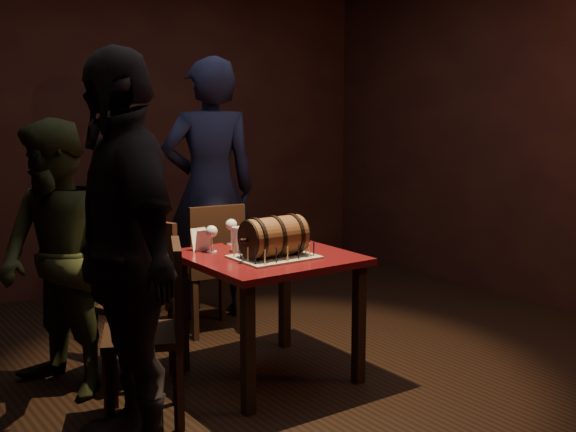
{
  "coord_description": "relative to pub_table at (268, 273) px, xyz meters",
  "views": [
    {
      "loc": [
        -2.4,
        -3.48,
        1.66
      ],
      "look_at": [
        0.07,
        0.05,
        0.95
      ],
      "focal_mm": 45.0,
      "sensor_mm": 36.0,
      "label": 1
    }
  ],
  "objects": [
    {
      "name": "person_back",
      "position": [
        0.32,
        1.27,
        0.34
      ],
      "size": [
        0.82,
        0.65,
        1.95
      ],
      "primitive_type": "imported",
      "rotation": [
        0.0,
        0.0,
        2.85
      ],
      "color": "black",
      "rests_on": "ground"
    },
    {
      "name": "menu_card",
      "position": [
        -0.27,
        0.32,
        0.17
      ],
      "size": [
        0.1,
        0.05,
        0.13
      ],
      "primitive_type": null,
      "color": "white",
      "rests_on": "pub_table"
    },
    {
      "name": "wine_glass_right",
      "position": [
        0.13,
        0.27,
        0.23
      ],
      "size": [
        0.07,
        0.07,
        0.16
      ],
      "color": "silver",
      "rests_on": "pub_table"
    },
    {
      "name": "room_shell",
      "position": [
        0.13,
        0.02,
        0.76
      ],
      "size": [
        5.04,
        5.04,
        2.8
      ],
      "color": "black",
      "rests_on": "ground"
    },
    {
      "name": "birthday_candles",
      "position": [
        -0.03,
        -0.1,
        0.16
      ],
      "size": [
        0.4,
        0.3,
        0.09
      ],
      "color": "#E6DE8A",
      "rests_on": "cake_board"
    },
    {
      "name": "wine_glass_mid",
      "position": [
        -0.03,
        0.38,
        0.23
      ],
      "size": [
        0.07,
        0.07,
        0.16
      ],
      "color": "silver",
      "rests_on": "pub_table"
    },
    {
      "name": "pint_of_ale",
      "position": [
        -0.11,
        0.16,
        0.18
      ],
      "size": [
        0.07,
        0.07,
        0.15
      ],
      "color": "silver",
      "rests_on": "pub_table"
    },
    {
      "name": "barrel_cake",
      "position": [
        -0.03,
        -0.1,
        0.23
      ],
      "size": [
        0.41,
        0.24,
        0.24
      ],
      "color": "brown",
      "rests_on": "cake_board"
    },
    {
      "name": "cake_board",
      "position": [
        -0.03,
        -0.1,
        0.12
      ],
      "size": [
        0.45,
        0.35,
        0.01
      ],
      "primitive_type": "cube",
      "color": "#9F9480",
      "rests_on": "pub_table"
    },
    {
      "name": "person_left_rear",
      "position": [
        -1.08,
        0.47,
        0.14
      ],
      "size": [
        0.8,
        0.91,
        1.55
      ],
      "primitive_type": "imported",
      "rotation": [
        0.0,
        0.0,
        -1.23
      ],
      "color": "#31371B",
      "rests_on": "ground"
    },
    {
      "name": "person_left_front",
      "position": [
        -1.05,
        -0.41,
        0.3
      ],
      "size": [
        0.59,
        1.15,
        1.88
      ],
      "primitive_type": "imported",
      "rotation": [
        0.0,
        0.0,
        -1.69
      ],
      "color": "black",
      "rests_on": "ground"
    },
    {
      "name": "chair_left_front",
      "position": [
        -0.78,
        -0.15,
        -0.12
      ],
      "size": [
        0.53,
        0.53,
        0.93
      ],
      "color": "black",
      "rests_on": "ground"
    },
    {
      "name": "pub_table",
      "position": [
        0.0,
        0.0,
        0.0
      ],
      "size": [
        0.9,
        0.9,
        0.75
      ],
      "color": "#460B0F",
      "rests_on": "ground"
    },
    {
      "name": "wine_glass_left",
      "position": [
        -0.24,
        0.24,
        0.23
      ],
      "size": [
        0.07,
        0.07,
        0.16
      ],
      "color": "silver",
      "rests_on": "pub_table"
    },
    {
      "name": "chair_back",
      "position": [
        0.12,
        0.9,
        -0.12
      ],
      "size": [
        0.45,
        0.45,
        0.93
      ],
      "color": "black",
      "rests_on": "ground"
    },
    {
      "name": "chair_left_rear",
      "position": [
        -0.6,
        0.48,
        -0.12
      ],
      "size": [
        0.51,
        0.51,
        0.93
      ],
      "color": "black",
      "rests_on": "ground"
    }
  ]
}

